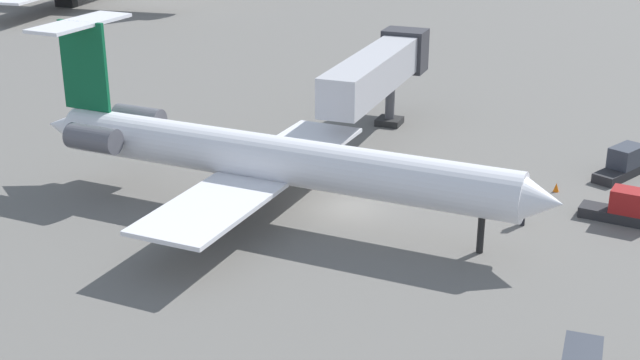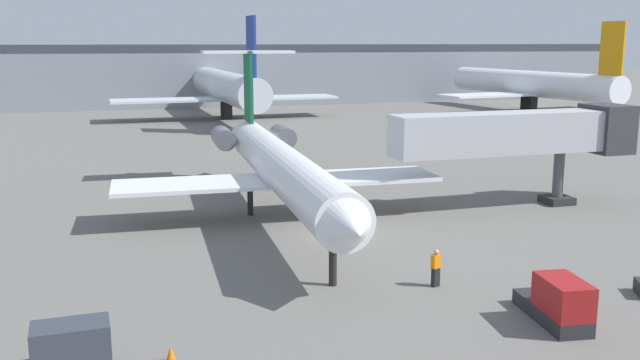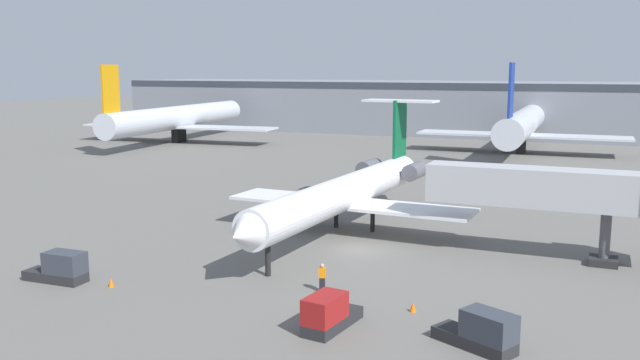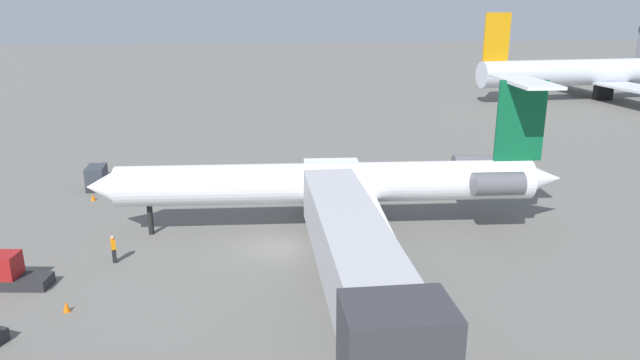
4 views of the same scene
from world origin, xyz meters
The scene contains 8 objects.
ground_plane centered at (0.00, 0.00, -0.05)m, with size 400.00×400.00×0.10m, color #66635E.
regional_jet centered at (-2.37, 4.42, 3.42)m, with size 19.91×31.55×9.98m.
jet_bridge centered at (13.83, 2.56, 4.82)m, with size 16.56×3.20×6.52m.
ground_crew_marshaller centered at (1.24, -9.70, 0.86)m, with size 0.46×0.36×1.69m.
baggage_tug_trailing centered at (3.77, -14.94, 0.84)m, with size 1.93×4.15×1.90m.
baggage_tug_spare centered at (11.19, -14.35, 0.84)m, with size 4.21×3.00×1.90m.
traffic_cone_near centered at (-10.68, -13.81, 0.28)m, with size 0.36×0.36×0.55m.
traffic_cone_mid centered at (6.97, -10.83, 0.28)m, with size 0.36×0.36×0.55m.
Camera 1 is at (-42.98, -15.13, 19.23)m, focal length 48.15 mm.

